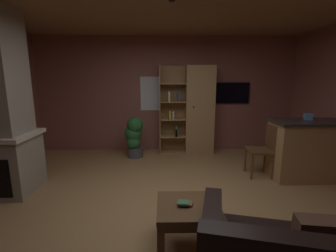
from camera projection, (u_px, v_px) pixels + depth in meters
floor at (169, 211)px, 3.11m from camera, size 5.99×5.51×0.02m
wall_back at (166, 95)px, 5.58m from camera, size 6.11×0.06×2.66m
window_pane_back at (152, 94)px, 5.53m from camera, size 0.56×0.01×0.78m
bookshelf_cabinet at (196, 111)px, 5.39m from camera, size 1.23×0.41×1.99m
kitchen_bar_counter at (316, 150)px, 4.03m from camera, size 1.53×0.65×1.01m
tissue_box at (308, 116)px, 4.01m from camera, size 0.15×0.15×0.11m
coffee_table at (188, 213)px, 2.39m from camera, size 0.63×0.58×0.45m
table_book_0 at (186, 204)px, 2.37m from camera, size 0.15×0.12×0.02m
table_book_1 at (183, 203)px, 2.35m from camera, size 0.12×0.11×0.02m
dining_chair at (265, 147)px, 4.14m from camera, size 0.43×0.43×0.92m
potted_floor_plant at (134, 136)px, 5.14m from camera, size 0.41×0.41×0.90m
wall_mounted_tv at (231, 93)px, 5.54m from camera, size 0.87×0.06×0.49m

